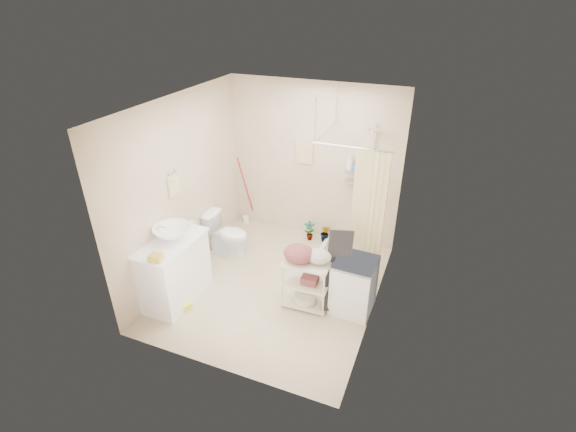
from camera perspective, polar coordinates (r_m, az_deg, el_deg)
name	(u,v)px	position (r m, az deg, el deg)	size (l,w,h in m)	color
floor	(275,286)	(6.09, -1.76, -9.51)	(3.20, 3.20, 0.00)	beige
ceiling	(272,105)	(4.93, -2.22, 14.98)	(2.80, 3.20, 0.04)	silver
wall_back	(314,163)	(6.75, 3.52, 7.19)	(2.80, 0.04, 2.60)	beige
wall_front	(209,275)	(4.19, -10.82, -7.91)	(2.80, 0.04, 2.60)	beige
wall_left	(182,189)	(6.04, -14.25, 3.64)	(0.04, 3.20, 2.60)	beige
wall_right	(382,226)	(5.05, 12.75, -1.31)	(0.04, 3.20, 2.60)	beige
vanity	(174,270)	(5.83, -15.34, -7.17)	(0.57, 1.02, 0.90)	white
sink	(173,233)	(5.60, -15.51, -2.25)	(0.50, 0.50, 0.17)	white
counter_basket	(156,258)	(5.24, -17.61, -5.46)	(0.16, 0.12, 0.09)	gold
floor_basket	(185,304)	(5.85, -13.92, -11.61)	(0.23, 0.18, 0.13)	yellow
toilet	(227,234)	(6.67, -8.29, -2.46)	(0.39, 0.69, 0.70)	white
mop	(244,190)	(7.39, -5.97, 3.51)	(0.12, 0.12, 1.29)	#A3222F
potted_plant_a	(309,231)	(7.04, 2.94, -2.04)	(0.18, 0.12, 0.35)	brown
potted_plant_b	(326,233)	(7.02, 5.15, -2.36)	(0.18, 0.14, 0.33)	brown
hanging_towel	(305,151)	(6.71, 2.28, 8.90)	(0.28, 0.03, 0.42)	beige
towel_ring	(173,183)	(5.82, -15.40, 4.34)	(0.04, 0.22, 0.34)	#EEE094
tp_holder	(191,223)	(6.31, -13.08, -1.00)	(0.08, 0.12, 0.14)	white
shower	(356,200)	(6.17, 9.29, 2.14)	(1.10, 1.10, 2.10)	white
shampoo_bottle_a	(350,162)	(6.47, 8.48, 7.31)	(0.10, 0.10, 0.25)	silver
shampoo_bottle_b	(355,166)	(6.46, 9.19, 6.80)	(0.07, 0.07, 0.16)	#3A66B4
washing_machine	(354,285)	(5.56, 9.00, -9.30)	(0.51, 0.53, 0.75)	white
laundry_rack	(306,280)	(5.52, 2.49, -8.68)	(0.61, 0.36, 0.84)	beige
ironing_board	(338,271)	(5.46, 6.80, -7.47)	(0.32, 0.09, 1.12)	black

